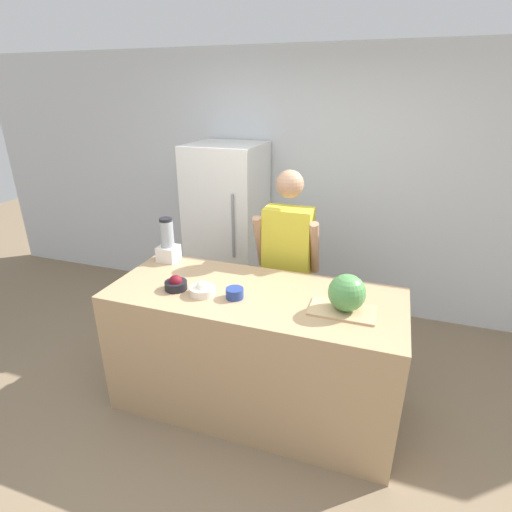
{
  "coord_description": "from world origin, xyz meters",
  "views": [
    {
      "loc": [
        0.79,
        -1.84,
        2.19
      ],
      "look_at": [
        0.0,
        0.45,
        1.19
      ],
      "focal_mm": 28.0,
      "sensor_mm": 36.0,
      "label": 1
    }
  ],
  "objects_px": {
    "bowl_cream": "(202,290)",
    "blender": "(168,243)",
    "bowl_cherries": "(176,284)",
    "person": "(287,267)",
    "bowl_small_blue": "(235,293)",
    "refrigerator": "(228,230)",
    "watermelon": "(347,293)"
  },
  "relations": [
    {
      "from": "bowl_cream",
      "to": "blender",
      "type": "distance_m",
      "value": 0.68
    },
    {
      "from": "bowl_cherries",
      "to": "bowl_cream",
      "type": "distance_m",
      "value": 0.2
    },
    {
      "from": "person",
      "to": "blender",
      "type": "relative_size",
      "value": 4.69
    },
    {
      "from": "bowl_small_blue",
      "to": "bowl_cherries",
      "type": "bearing_deg",
      "value": -177.93
    },
    {
      "from": "blender",
      "to": "bowl_small_blue",
      "type": "bearing_deg",
      "value": -29.41
    },
    {
      "from": "refrigerator",
      "to": "bowl_cherries",
      "type": "xyz_separation_m",
      "value": [
        0.23,
        -1.47,
        0.11
      ]
    },
    {
      "from": "person",
      "to": "blender",
      "type": "height_order",
      "value": "person"
    },
    {
      "from": "refrigerator",
      "to": "watermelon",
      "type": "relative_size",
      "value": 7.56
    },
    {
      "from": "refrigerator",
      "to": "bowl_cherries",
      "type": "relative_size",
      "value": 11.37
    },
    {
      "from": "watermelon",
      "to": "bowl_cherries",
      "type": "xyz_separation_m",
      "value": [
        -1.13,
        -0.08,
        -0.09
      ]
    },
    {
      "from": "refrigerator",
      "to": "bowl_cream",
      "type": "bearing_deg",
      "value": -73.47
    },
    {
      "from": "watermelon",
      "to": "bowl_cream",
      "type": "xyz_separation_m",
      "value": [
        -0.93,
        -0.08,
        -0.09
      ]
    },
    {
      "from": "watermelon",
      "to": "bowl_cream",
      "type": "relative_size",
      "value": 1.32
    },
    {
      "from": "watermelon",
      "to": "bowl_cherries",
      "type": "height_order",
      "value": "watermelon"
    },
    {
      "from": "watermelon",
      "to": "refrigerator",
      "type": "bearing_deg",
      "value": 134.46
    },
    {
      "from": "bowl_cream",
      "to": "blender",
      "type": "height_order",
      "value": "blender"
    },
    {
      "from": "bowl_small_blue",
      "to": "blender",
      "type": "height_order",
      "value": "blender"
    },
    {
      "from": "refrigerator",
      "to": "bowl_small_blue",
      "type": "distance_m",
      "value": 1.6
    },
    {
      "from": "blender",
      "to": "bowl_cream",
      "type": "bearing_deg",
      "value": -40.52
    },
    {
      "from": "bowl_small_blue",
      "to": "blender",
      "type": "distance_m",
      "value": 0.85
    },
    {
      "from": "bowl_cream",
      "to": "blender",
      "type": "relative_size",
      "value": 0.49
    },
    {
      "from": "refrigerator",
      "to": "blender",
      "type": "xyz_separation_m",
      "value": [
        -0.07,
        -1.04,
        0.21
      ]
    },
    {
      "from": "person",
      "to": "bowl_cherries",
      "type": "distance_m",
      "value": 0.99
    },
    {
      "from": "bowl_cream",
      "to": "bowl_small_blue",
      "type": "xyz_separation_m",
      "value": [
        0.22,
        0.02,
        -0.0
      ]
    },
    {
      "from": "bowl_cream",
      "to": "bowl_cherries",
      "type": "bearing_deg",
      "value": 177.54
    },
    {
      "from": "bowl_cream",
      "to": "refrigerator",
      "type": "bearing_deg",
      "value": 106.53
    },
    {
      "from": "bowl_cream",
      "to": "bowl_small_blue",
      "type": "bearing_deg",
      "value": 6.24
    },
    {
      "from": "refrigerator",
      "to": "watermelon",
      "type": "height_order",
      "value": "refrigerator"
    },
    {
      "from": "refrigerator",
      "to": "blender",
      "type": "distance_m",
      "value": 1.07
    },
    {
      "from": "person",
      "to": "bowl_cream",
      "type": "height_order",
      "value": "person"
    },
    {
      "from": "bowl_cherries",
      "to": "bowl_cream",
      "type": "bearing_deg",
      "value": -2.46
    },
    {
      "from": "bowl_cherries",
      "to": "blender",
      "type": "distance_m",
      "value": 0.54
    }
  ]
}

